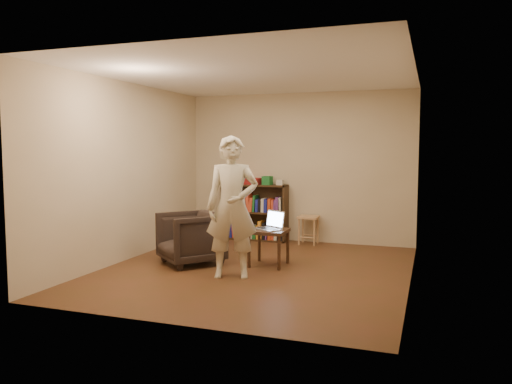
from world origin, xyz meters
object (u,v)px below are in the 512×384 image
(bookshelf, at_px, (254,215))
(stool, at_px, (308,221))
(person, at_px, (232,207))
(side_table, at_px, (269,236))
(laptop, at_px, (271,225))
(armchair, at_px, (191,238))

(bookshelf, bearing_deg, stool, -4.82)
(bookshelf, height_order, person, person)
(side_table, bearing_deg, bookshelf, 115.43)
(person, bearing_deg, bookshelf, 85.21)
(side_table, bearing_deg, person, -108.31)
(side_table, relative_size, laptop, 1.14)
(armchair, xyz_separation_m, laptop, (1.11, 0.28, 0.20))
(bookshelf, bearing_deg, laptop, -63.73)
(bookshelf, relative_size, armchair, 1.48)
(person, bearing_deg, armchair, 131.57)
(stool, distance_m, armchair, 2.33)
(bookshelf, distance_m, person, 2.66)
(side_table, distance_m, person, 0.92)
(armchair, distance_m, person, 1.11)
(stool, height_order, side_table, side_table)
(laptop, bearing_deg, side_table, -103.06)
(stool, xyz_separation_m, armchair, (-1.24, -1.98, -0.02))
(stool, height_order, person, person)
(stool, height_order, armchair, armchair)
(stool, distance_m, side_table, 1.73)
(bookshelf, xyz_separation_m, person, (0.61, -2.55, 0.46))
(stool, xyz_separation_m, person, (-0.40, -2.46, 0.51))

